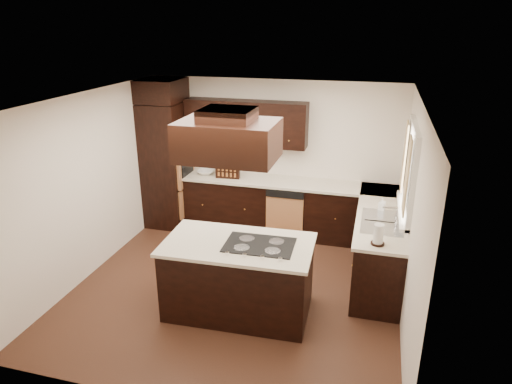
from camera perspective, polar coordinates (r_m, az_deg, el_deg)
floor at (r=6.30m, az=-2.35°, el=-11.73°), size 4.20×4.20×0.02m
ceiling at (r=5.39m, az=-2.74°, el=11.53°), size 4.20×4.20×0.02m
wall_back at (r=7.66m, az=2.23°, el=4.62°), size 4.20×0.02×2.50m
wall_front at (r=3.98m, az=-11.88°, el=-11.87°), size 4.20×0.02×2.50m
wall_left at (r=6.64m, az=-20.17°, el=0.80°), size 0.02×4.20×2.50m
wall_right at (r=5.51m, az=18.92°, el=-3.07°), size 0.02×4.20×2.50m
oven_column at (r=7.92m, az=-11.10°, el=3.36°), size 0.65×0.75×2.12m
wall_oven_face at (r=7.76m, az=-8.80°, el=3.60°), size 0.05×0.62×0.78m
base_cabinets_back at (r=7.63m, az=1.88°, el=-1.88°), size 2.93×0.60×0.88m
base_cabinets_right at (r=6.65m, az=15.08°, el=-6.21°), size 0.60×2.40×0.88m
countertop_back at (r=7.45m, az=1.89°, el=1.35°), size 2.93×0.63×0.04m
countertop_right at (r=6.46m, az=15.33°, el=-2.54°), size 0.63×2.40×0.04m
upper_cabinets at (r=7.46m, az=-1.29°, el=8.63°), size 2.00×0.34×0.72m
dishwasher_front at (r=7.33m, az=3.57°, el=-3.28°), size 0.60×0.05×0.72m
window_frame at (r=5.89m, az=18.73°, el=2.63°), size 0.06×1.32×1.12m
window_pane at (r=5.89m, az=19.00°, el=2.60°), size 0.00×1.20×1.00m
curtain_left at (r=5.47m, az=18.36°, el=1.88°), size 0.02×0.34×0.90m
curtain_right at (r=6.27m, az=18.07°, el=4.25°), size 0.02×0.34×0.90m
sink_rim at (r=6.13m, az=15.45°, el=-3.60°), size 0.52×0.84×0.01m
island at (r=5.61m, az=-2.19°, el=-10.76°), size 1.73×0.98×0.88m
island_top at (r=5.38m, az=-2.26°, el=-6.58°), size 1.79×1.05×0.04m
cooktop at (r=5.32m, az=0.43°, el=-6.62°), size 0.82×0.56×0.01m
range_hood at (r=4.92m, az=-3.51°, el=6.47°), size 1.05×0.72×0.42m
hood_duct at (r=4.86m, az=-3.58°, el=9.62°), size 0.55×0.50×0.13m
blender_base at (r=7.61m, az=-3.96°, el=2.27°), size 0.15×0.15×0.10m
blender_pitcher at (r=7.55m, az=-3.99°, el=3.57°), size 0.13×0.13×0.26m
spice_rack at (r=7.51m, az=-3.55°, el=2.97°), size 0.40×0.13×0.33m
mixing_bowl at (r=7.78m, az=-6.26°, el=2.50°), size 0.32×0.32×0.07m
soap_bottle at (r=6.47m, az=15.47°, el=-1.45°), size 0.10×0.10×0.18m
paper_towel at (r=5.46m, az=15.06°, el=-5.17°), size 0.14×0.14×0.26m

